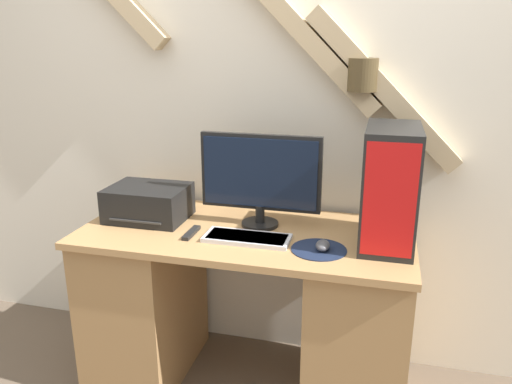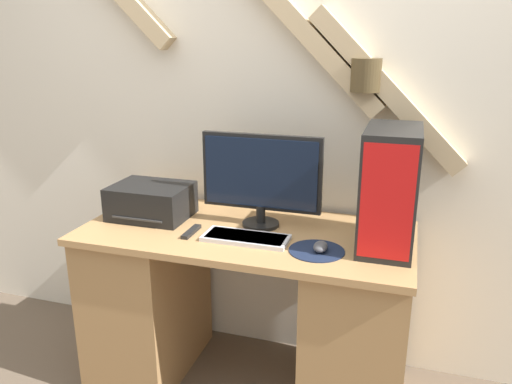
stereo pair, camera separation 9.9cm
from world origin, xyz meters
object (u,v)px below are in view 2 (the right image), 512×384
keyboard (246,238)px  remote_control (191,232)px  mouse (320,247)px  computer_tower (390,189)px  printer (151,201)px  monitor (261,176)px

keyboard → remote_control: size_ratio=2.43×
keyboard → mouse: mouse is taller
keyboard → computer_tower: 0.61m
computer_tower → remote_control: (-0.80, -0.12, -0.23)m
keyboard → printer: bearing=164.9°
printer → remote_control: 0.30m
monitor → keyboard: bearing=-93.3°
monitor → printer: size_ratio=1.51×
keyboard → printer: (-0.51, 0.14, 0.07)m
mouse → computer_tower: size_ratio=0.18×
monitor → remote_control: (-0.26, -0.18, -0.22)m
keyboard → computer_tower: computer_tower is taller
monitor → mouse: 0.42m
computer_tower → remote_control: size_ratio=3.26×
keyboard → printer: size_ratio=1.01×
mouse → printer: 0.84m
keyboard → computer_tower: (0.55, 0.11, 0.23)m
mouse → computer_tower: 0.35m
monitor → remote_control: size_ratio=3.63×
monitor → keyboard: monitor is taller
printer → keyboard: bearing=-15.1°
mouse → monitor: bearing=145.6°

